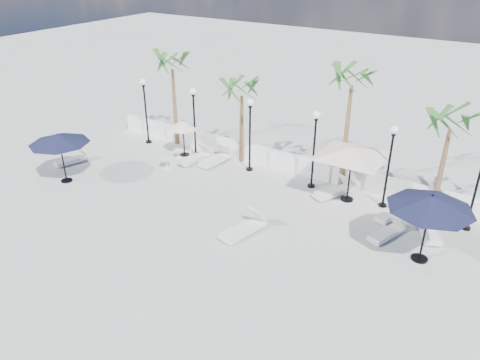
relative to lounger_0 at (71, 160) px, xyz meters
The scene contains 26 objects.
ground 12.17m from the lounger_0, ahead, with size 100.00×100.00×0.00m, color #A0A19C.
balustrade 13.17m from the lounger_0, 24.41° to the left, with size 26.00×0.30×1.01m.
lamppost_0 5.21m from the lounger_0, 71.42° to the left, with size 0.36×0.36×3.84m.
lamppost_1 7.06m from the lounger_0, 41.66° to the left, with size 0.36×0.36×3.84m.
lamppost_2 9.85m from the lounger_0, 27.62° to the left, with size 0.36×0.36×3.84m.
lamppost_3 12.99m from the lounger_0, 20.33° to the left, with size 0.36×0.36×3.84m.
lamppost_4 16.28m from the lounger_0, 16.00° to the left, with size 0.36×0.36×3.84m.
lamppost_5 19.64m from the lounger_0, 13.17° to the left, with size 0.36×0.36×3.84m.
palm_0 7.42m from the lounger_0, 60.27° to the left, with size 2.60×2.60×5.50m.
palm_1 9.81m from the lounger_0, 34.98° to the left, with size 2.60×2.60×4.70m.
palm_2 15.02m from the lounger_0, 21.67° to the left, with size 2.60×2.60×6.10m.
palm_3 18.64m from the lounger_0, 16.69° to the left, with size 2.60×2.60×4.90m.
lounger_0 is the anchor object (origin of this frame).
lounger_1 6.63m from the lounger_0, 34.46° to the left, with size 0.90×2.05×0.74m.
lounger_2 7.75m from the lounger_0, 32.55° to the left, with size 0.91×2.18×0.80m.
lounger_3 11.44m from the lounger_0, ahead, with size 1.17×2.26×0.81m.
lounger_4 16.49m from the lounger_0, ahead, with size 1.13×1.88×0.67m.
lounger_5 18.04m from the lounger_0, 10.28° to the left, with size 1.46×2.18×0.78m.
lounger_6 13.86m from the lounger_0, 17.48° to the left, with size 1.43×2.10×0.76m.
lounger_7 16.48m from the lounger_0, 12.75° to the left, with size 1.01×1.81×0.65m.
side_table_0 5.26m from the lounger_0, 25.87° to the left, with size 0.60×0.60×0.58m.
side_table_1 5.73m from the lounger_0, 39.96° to the left, with size 0.48×0.48×0.46m.
parasol_navy_left 2.92m from the lounger_0, 45.88° to the right, with size 2.87×2.87×2.54m.
parasol_navy_mid 18.06m from the lounger_0, ahead, with size 3.09×3.09×2.77m.
parasol_cream_sq_a 14.73m from the lounger_0, 16.56° to the left, with size 5.73×5.73×2.81m.
parasol_cream_small 6.26m from the lounger_0, 43.06° to the left, with size 1.69×1.69×2.07m.
Camera 1 is at (7.84, -12.31, 10.59)m, focal length 35.00 mm.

